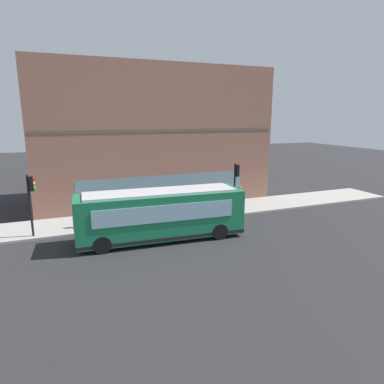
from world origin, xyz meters
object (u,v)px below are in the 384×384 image
traffic_light_near_corner (236,178)px  pedestrian_near_building_entrance (153,208)px  pedestrian_near_hydrant (240,195)px  newspaper_vending_box (183,205)px  pedestrian_by_light_pole (84,212)px  pedestrian_walking_along_curb (143,206)px  city_bus_nearside (161,215)px  fire_hydrant (206,208)px  traffic_light_down_block (31,194)px

traffic_light_near_corner → pedestrian_near_building_entrance: traffic_light_near_corner is taller
pedestrian_near_hydrant → pedestrian_near_building_entrance: (-0.90, 7.49, -0.07)m
newspaper_vending_box → pedestrian_near_hydrant: bearing=-102.9°
pedestrian_by_light_pole → pedestrian_walking_along_curb: bearing=-81.0°
pedestrian_by_light_pole → pedestrian_near_building_entrance: 4.59m
city_bus_nearside → fire_hydrant: bearing=-51.0°
city_bus_nearside → newspaper_vending_box: size_ratio=11.30×
fire_hydrant → traffic_light_near_corner: bearing=-107.1°
city_bus_nearside → traffic_light_down_block: (3.07, 7.24, 1.28)m
newspaper_vending_box → pedestrian_walking_along_curb: bearing=104.0°
pedestrian_walking_along_curb → pedestrian_near_building_entrance: bearing=-157.8°
pedestrian_near_building_entrance → newspaper_vending_box: pedestrian_near_building_entrance is taller
city_bus_nearside → newspaper_vending_box: 6.19m
fire_hydrant → pedestrian_near_building_entrance: bearing=97.9°
traffic_light_near_corner → fire_hydrant: bearing=72.9°
traffic_light_down_block → pedestrian_near_building_entrance: traffic_light_down_block is taller
fire_hydrant → city_bus_nearside: bearing=129.0°
fire_hydrant → pedestrian_near_hydrant: pedestrian_near_hydrant is taller
traffic_light_down_block → pedestrian_by_light_pole: size_ratio=2.17×
pedestrian_by_light_pole → pedestrian_near_hydrant: pedestrian_near_hydrant is taller
pedestrian_near_building_entrance → pedestrian_near_hydrant: bearing=-83.1°
pedestrian_near_hydrant → fire_hydrant: bearing=95.4°
fire_hydrant → pedestrian_near_hydrant: 3.18m
traffic_light_down_block → fire_hydrant: size_ratio=5.21×
city_bus_nearside → traffic_light_down_block: 7.97m
city_bus_nearside → pedestrian_near_hydrant: size_ratio=5.70×
traffic_light_down_block → pedestrian_walking_along_curb: (1.25, -7.12, -1.79)m
pedestrian_walking_along_curb → newspaper_vending_box: (0.85, -3.40, -0.44)m
newspaper_vending_box → fire_hydrant: bearing=-132.7°
traffic_light_near_corner → pedestrian_near_hydrant: traffic_light_near_corner is taller
city_bus_nearside → pedestrian_walking_along_curb: 4.35m
fire_hydrant → pedestrian_walking_along_curb: 4.90m
traffic_light_down_block → newspaper_vending_box: traffic_light_down_block is taller
city_bus_nearside → traffic_light_near_corner: (3.16, -6.91, 1.25)m
pedestrian_by_light_pole → pedestrian_walking_along_curb: size_ratio=1.13×
pedestrian_near_hydrant → traffic_light_near_corner: bearing=136.7°
traffic_light_near_corner → newspaper_vending_box: traffic_light_near_corner is taller
fire_hydrant → newspaper_vending_box: newspaper_vending_box is taller
fire_hydrant → pedestrian_near_building_entrance: pedestrian_near_building_entrance is taller
pedestrian_walking_along_curb → traffic_light_down_block: bearing=99.9°
fire_hydrant → pedestrian_near_building_entrance: (-0.61, 4.40, 0.60)m
pedestrian_near_building_entrance → city_bus_nearside: bearing=174.2°
traffic_light_near_corner → pedestrian_near_hydrant: bearing=-43.3°
city_bus_nearside → pedestrian_walking_along_curb: bearing=1.6°
traffic_light_down_block → city_bus_nearside: bearing=-113.0°
traffic_light_down_block → fire_hydrant: bearing=-86.4°
pedestrian_by_light_pole → traffic_light_down_block: bearing=101.1°
pedestrian_near_hydrant → pedestrian_near_building_entrance: bearing=96.9°
pedestrian_near_hydrant → pedestrian_walking_along_curb: size_ratio=1.14×
pedestrian_near_building_entrance → newspaper_vending_box: 3.57m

